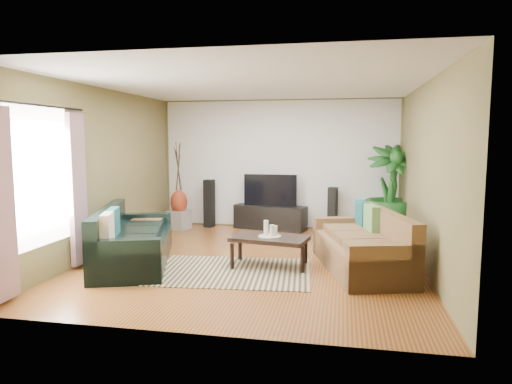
% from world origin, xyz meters
% --- Properties ---
extents(floor, '(5.50, 5.50, 0.00)m').
position_xyz_m(floor, '(0.00, 0.00, 0.00)').
color(floor, brown).
rests_on(floor, ground).
extents(ceiling, '(5.50, 5.50, 0.00)m').
position_xyz_m(ceiling, '(0.00, 0.00, 2.70)').
color(ceiling, white).
rests_on(ceiling, ground).
extents(wall_back, '(5.00, 0.00, 5.00)m').
position_xyz_m(wall_back, '(0.00, 2.75, 1.35)').
color(wall_back, brown).
rests_on(wall_back, ground).
extents(wall_front, '(5.00, 0.00, 5.00)m').
position_xyz_m(wall_front, '(0.00, -2.75, 1.35)').
color(wall_front, brown).
rests_on(wall_front, ground).
extents(wall_left, '(0.00, 5.50, 5.50)m').
position_xyz_m(wall_left, '(-2.50, 0.00, 1.35)').
color(wall_left, brown).
rests_on(wall_left, ground).
extents(wall_right, '(0.00, 5.50, 5.50)m').
position_xyz_m(wall_right, '(2.50, 0.00, 1.35)').
color(wall_right, brown).
rests_on(wall_right, ground).
extents(backwall_panel, '(4.90, 0.00, 4.90)m').
position_xyz_m(backwall_panel, '(0.00, 2.74, 1.35)').
color(backwall_panel, white).
rests_on(backwall_panel, ground).
extents(window_pane, '(0.00, 1.80, 1.80)m').
position_xyz_m(window_pane, '(-2.48, -1.60, 1.40)').
color(window_pane, white).
rests_on(window_pane, ground).
extents(curtain_near, '(0.08, 0.35, 2.20)m').
position_xyz_m(curtain_near, '(-2.43, -2.35, 1.15)').
color(curtain_near, gray).
rests_on(curtain_near, ground).
extents(curtain_far, '(0.08, 0.35, 2.20)m').
position_xyz_m(curtain_far, '(-2.43, -0.85, 1.15)').
color(curtain_far, gray).
rests_on(curtain_far, ground).
extents(curtain_rod, '(0.03, 1.90, 0.03)m').
position_xyz_m(curtain_rod, '(-2.43, -1.60, 2.30)').
color(curtain_rod, black).
rests_on(curtain_rod, ground).
extents(sofa_left, '(1.61, 2.43, 0.85)m').
position_xyz_m(sofa_left, '(-1.74, -0.50, 0.42)').
color(sofa_left, black).
rests_on(sofa_left, floor).
extents(sofa_right, '(1.47, 2.28, 0.85)m').
position_xyz_m(sofa_right, '(1.61, -0.20, 0.42)').
color(sofa_right, brown).
rests_on(sofa_right, floor).
extents(area_rug, '(2.32, 1.73, 0.01)m').
position_xyz_m(area_rug, '(-0.18, -0.66, 0.01)').
color(area_rug, tan).
rests_on(area_rug, floor).
extents(coffee_table, '(1.18, 0.78, 0.45)m').
position_xyz_m(coffee_table, '(0.30, -0.28, 0.22)').
color(coffee_table, black).
rests_on(coffee_table, floor).
extents(candle_tray, '(0.34, 0.34, 0.01)m').
position_xyz_m(candle_tray, '(0.30, -0.28, 0.46)').
color(candle_tray, '#9A9994').
rests_on(candle_tray, coffee_table).
extents(candle_tall, '(0.07, 0.07, 0.22)m').
position_xyz_m(candle_tall, '(0.24, -0.25, 0.57)').
color(candle_tall, '#EBE2C6').
rests_on(candle_tall, candle_tray).
extents(candle_mid, '(0.07, 0.07, 0.17)m').
position_xyz_m(candle_mid, '(0.34, -0.32, 0.55)').
color(candle_mid, '#F1E7CB').
rests_on(candle_mid, candle_tray).
extents(candle_short, '(0.07, 0.07, 0.14)m').
position_xyz_m(candle_short, '(0.37, -0.22, 0.53)').
color(candle_short, beige).
rests_on(candle_short, candle_tray).
extents(tv_stand, '(1.56, 0.78, 0.50)m').
position_xyz_m(tv_stand, '(-0.14, 2.50, 0.25)').
color(tv_stand, black).
rests_on(tv_stand, floor).
extents(television, '(1.10, 0.06, 0.65)m').
position_xyz_m(television, '(-0.14, 2.50, 0.83)').
color(television, black).
rests_on(television, tv_stand).
extents(speaker_left, '(0.22, 0.24, 1.02)m').
position_xyz_m(speaker_left, '(-1.46, 2.50, 0.51)').
color(speaker_left, black).
rests_on(speaker_left, floor).
extents(speaker_right, '(0.21, 0.22, 0.91)m').
position_xyz_m(speaker_right, '(1.15, 2.50, 0.45)').
color(speaker_right, black).
rests_on(speaker_right, floor).
extents(potted_plant, '(1.15, 1.15, 1.77)m').
position_xyz_m(potted_plant, '(2.25, 2.22, 0.89)').
color(potted_plant, '#194B19').
rests_on(potted_plant, floor).
extents(plant_pot, '(0.33, 0.33, 0.25)m').
position_xyz_m(plant_pot, '(2.25, 2.22, 0.13)').
color(plant_pot, black).
rests_on(plant_pot, floor).
extents(pedestal, '(0.47, 0.47, 0.39)m').
position_xyz_m(pedestal, '(-2.02, 2.15, 0.19)').
color(pedestal, gray).
rests_on(pedestal, floor).
extents(vase, '(0.36, 0.36, 0.50)m').
position_xyz_m(vase, '(-2.02, 2.15, 0.57)').
color(vase, maroon).
rests_on(vase, pedestal).
extents(side_table, '(0.57, 0.57, 0.53)m').
position_xyz_m(side_table, '(-1.94, 0.49, 0.26)').
color(side_table, brown).
rests_on(side_table, floor).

